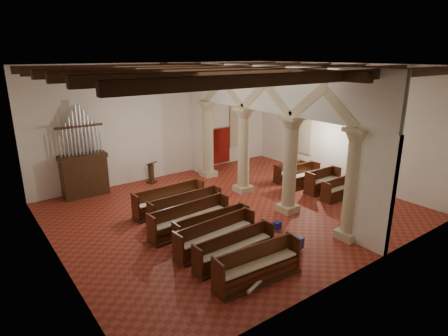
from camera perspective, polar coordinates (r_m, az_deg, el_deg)
floor at (r=16.14m, az=1.32°, el=-6.41°), size 14.00×14.00×0.00m
ceiling at (r=14.82m, az=1.48°, el=15.39°), size 14.00×14.00×0.00m
wall_back at (r=20.19m, az=-9.15°, el=7.05°), size 14.00×0.02×6.00m
wall_front at (r=11.25m, az=20.42°, el=-1.77°), size 14.00×0.02×6.00m
wall_left at (r=12.37m, az=-25.21°, el=-0.68°), size 0.02×12.00×6.00m
wall_right at (r=20.18m, az=17.43°, el=6.48°), size 0.02×12.00×6.00m
ceiling_beams at (r=14.83m, az=1.47°, el=14.70°), size 13.80×11.80×0.30m
arcade at (r=16.23m, az=6.48°, el=6.78°), size 0.90×11.90×6.00m
window_right_a at (r=19.49m, az=20.71°, el=3.40°), size 0.03×1.00×2.20m
window_right_b at (r=21.85m, az=11.96°, el=5.51°), size 0.03×1.00×2.20m
window_back at (r=23.00m, az=2.14°, el=6.43°), size 1.00×0.03×2.20m
pipe_organ at (r=18.51m, az=-20.61°, el=0.07°), size 2.10×0.85×4.40m
lectern at (r=19.67m, az=-11.02°, el=-0.89°), size 0.57×0.61×1.15m
dossal_curtain at (r=22.28m, az=-0.83°, el=3.37°), size 1.80×0.07×2.17m
processional_banner at (r=21.11m, az=3.35°, el=1.57°), size 0.55×0.70×2.46m
hymnal_box_a at (r=13.17m, az=11.18°, el=-11.12°), size 0.40×0.35×0.36m
hymnal_box_b at (r=14.36m, az=8.08°, el=-8.66°), size 0.29×0.24×0.28m
hymnal_box_c at (r=14.98m, az=-3.03°, el=-7.21°), size 0.42×0.38×0.36m
tube_heater_a at (r=11.19m, az=5.19°, el=-17.04°), size 1.07×0.46×0.11m
tube_heater_b at (r=12.68m, az=1.47°, el=-12.56°), size 0.91×0.38×0.09m
nave_pew_0 at (r=11.37m, az=5.16°, el=-15.20°), size 2.85×0.91×1.10m
nave_pew_1 at (r=12.30m, az=1.68°, el=-12.70°), size 2.95×0.71×0.98m
nave_pew_2 at (r=13.02m, az=-1.22°, el=-10.81°), size 3.17×0.90×1.04m
nave_pew_3 at (r=13.65m, az=-1.79°, el=-9.50°), size 2.98×0.67×0.99m
nave_pew_4 at (r=14.22m, az=-5.20°, el=-8.27°), size 3.32×0.92×1.10m
nave_pew_5 at (r=15.37m, az=-5.80°, el=-6.40°), size 3.21×0.76×1.02m
nave_pew_6 at (r=16.05m, az=-8.27°, el=-5.34°), size 3.18×0.84×1.10m
aisle_pew_0 at (r=18.02m, az=16.94°, el=-3.54°), size 1.76×0.64×0.95m
aisle_pew_1 at (r=18.75m, az=14.78°, el=-2.38°), size 1.92×0.76×1.10m
aisle_pew_2 at (r=19.19m, az=11.77°, el=-1.67°), size 1.92×0.81×1.15m
aisle_pew_3 at (r=19.93m, az=10.02°, el=-1.04°), size 1.84×0.72×0.98m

